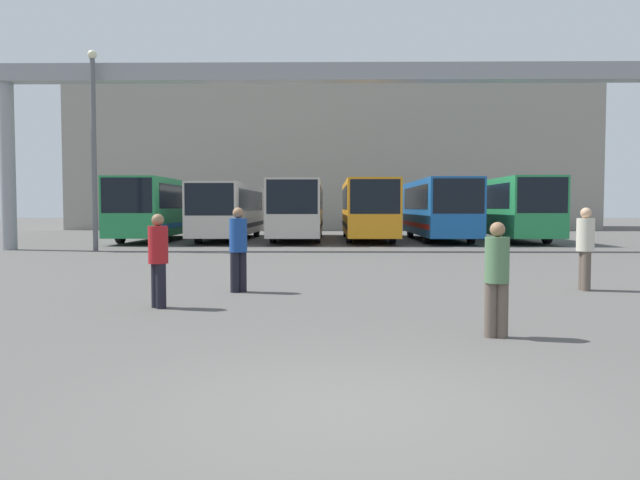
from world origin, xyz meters
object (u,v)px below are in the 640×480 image
at_px(bus_slot_0, 159,206).
at_px(bus_slot_2, 299,207).
at_px(bus_slot_5, 507,206).
at_px(pedestrian_near_left, 497,276).
at_px(pedestrian_mid_right, 158,258).
at_px(lamp_post, 94,142).
at_px(bus_slot_3, 367,207).
at_px(pedestrian_mid_left, 238,247).
at_px(bus_slot_1, 230,208).
at_px(pedestrian_near_right, 585,247).
at_px(bus_slot_4, 438,206).

height_order(bus_slot_0, bus_slot_2, bus_slot_0).
xyz_separation_m(bus_slot_0, bus_slot_5, (18.77, 0.13, 0.01)).
distance_m(pedestrian_near_left, pedestrian_mid_right, 5.84).
relative_size(bus_slot_0, lamp_post, 1.34).
relative_size(bus_slot_2, bus_slot_3, 1.03).
xyz_separation_m(bus_slot_3, pedestrian_mid_right, (-5.09, -23.12, -0.93)).
xyz_separation_m(bus_slot_0, lamp_post, (-0.30, -8.40, 2.54)).
bearing_deg(pedestrian_mid_left, pedestrian_near_left, 97.28).
relative_size(bus_slot_5, lamp_post, 1.37).
bearing_deg(bus_slot_3, bus_slot_5, -2.84).
bearing_deg(bus_slot_2, bus_slot_1, -178.10).
distance_m(bus_slot_3, pedestrian_near_left, 25.56).
bearing_deg(pedestrian_near_right, bus_slot_4, 2.38).
bearing_deg(lamp_post, bus_slot_2, 49.30).
bearing_deg(bus_slot_5, bus_slot_1, 178.38).
distance_m(bus_slot_1, pedestrian_near_left, 26.75).
height_order(bus_slot_3, pedestrian_near_right, bus_slot_3).
relative_size(pedestrian_near_right, pedestrian_near_left, 1.12).
bearing_deg(bus_slot_1, bus_slot_4, -3.56).
distance_m(bus_slot_4, pedestrian_mid_left, 21.82).
bearing_deg(lamp_post, bus_slot_3, 37.59).
distance_m(bus_slot_2, pedestrian_mid_right, 23.35).
bearing_deg(bus_slot_0, bus_slot_2, 5.18).
relative_size(pedestrian_mid_right, lamp_post, 0.21).
bearing_deg(bus_slot_4, bus_slot_1, 176.44).
bearing_deg(lamp_post, pedestrian_mid_left, -57.97).
distance_m(bus_slot_3, lamp_post, 14.83).
relative_size(bus_slot_1, pedestrian_near_left, 7.52).
height_order(bus_slot_2, bus_slot_4, bus_slot_4).
height_order(bus_slot_0, pedestrian_mid_right, bus_slot_0).
bearing_deg(bus_slot_4, pedestrian_mid_right, -111.50).
xyz_separation_m(bus_slot_2, pedestrian_mid_left, (-0.23, -21.21, -0.86)).
relative_size(bus_slot_2, pedestrian_mid_right, 7.29).
xyz_separation_m(bus_slot_4, bus_slot_5, (3.75, 0.27, 0.03)).
xyz_separation_m(bus_slot_1, pedestrian_mid_right, (2.42, -23.17, -0.84)).
height_order(bus_slot_4, bus_slot_5, bus_slot_5).
relative_size(pedestrian_near_right, pedestrian_mid_left, 1.00).
height_order(pedestrian_near_right, pedestrian_near_left, pedestrian_near_right).
xyz_separation_m(bus_slot_2, bus_slot_5, (11.26, -0.55, 0.05)).
bearing_deg(bus_slot_5, pedestrian_mid_right, -118.99).
bearing_deg(lamp_post, bus_slot_0, 87.93).
xyz_separation_m(bus_slot_2, pedestrian_near_right, (7.17, -20.83, -0.87)).
xyz_separation_m(bus_slot_2, lamp_post, (-7.81, -9.08, 2.59)).
relative_size(bus_slot_3, pedestrian_near_right, 6.65).
bearing_deg(pedestrian_mid_right, bus_slot_0, -29.23).
bearing_deg(pedestrian_near_right, bus_slot_5, -8.06).
relative_size(bus_slot_1, bus_slot_2, 0.98).
distance_m(bus_slot_2, pedestrian_mid_left, 21.23).
height_order(bus_slot_2, lamp_post, lamp_post).
height_order(bus_slot_0, pedestrian_mid_left, bus_slot_0).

